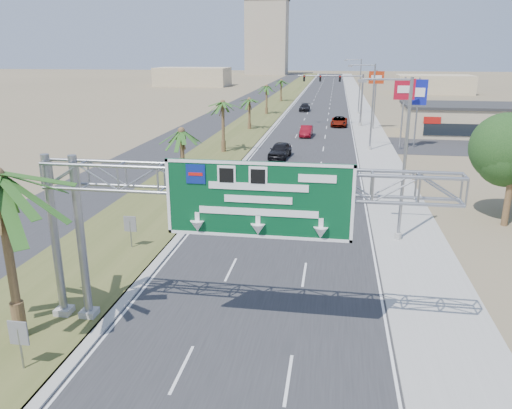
{
  "coord_description": "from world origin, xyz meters",
  "views": [
    {
      "loc": [
        3.24,
        -8.4,
        11.43
      ],
      "look_at": [
        -0.41,
        14.71,
        4.2
      ],
      "focal_mm": 35.0,
      "sensor_mm": 36.0,
      "label": 1
    }
  ],
  "objects_px": {
    "pole_sign_red_far": "(376,83)",
    "pole_sign_red_near": "(404,93)",
    "car_mid_lane": "(306,131)",
    "car_right_lane": "(339,122)",
    "car_left_lane": "(280,150)",
    "car_far": "(305,108)",
    "sign_gantry": "(220,194)",
    "pole_sign_blue": "(418,95)",
    "store_building": "(470,121)",
    "signal_mast": "(349,95)"
  },
  "relations": [
    {
      "from": "car_far",
      "to": "signal_mast",
      "type": "bearing_deg",
      "value": -67.01
    },
    {
      "from": "car_left_lane",
      "to": "car_right_lane",
      "type": "distance_m",
      "value": 26.42
    },
    {
      "from": "car_right_lane",
      "to": "pole_sign_red_near",
      "type": "distance_m",
      "value": 20.65
    },
    {
      "from": "pole_sign_red_far",
      "to": "pole_sign_red_near",
      "type": "bearing_deg",
      "value": -82.48
    },
    {
      "from": "sign_gantry",
      "to": "car_far",
      "type": "xyz_separation_m",
      "value": [
        -1.71,
        81.43,
        -5.35
      ]
    },
    {
      "from": "signal_mast",
      "to": "car_far",
      "type": "bearing_deg",
      "value": 112.28
    },
    {
      "from": "signal_mast",
      "to": "pole_sign_red_near",
      "type": "xyz_separation_m",
      "value": [
        5.95,
        -18.83,
        1.82
      ]
    },
    {
      "from": "car_far",
      "to": "pole_sign_red_far",
      "type": "distance_m",
      "value": 25.85
    },
    {
      "from": "pole_sign_red_far",
      "to": "car_far",
      "type": "bearing_deg",
      "value": 117.98
    },
    {
      "from": "sign_gantry",
      "to": "car_mid_lane",
      "type": "relative_size",
      "value": 3.7
    },
    {
      "from": "car_mid_lane",
      "to": "signal_mast",
      "type": "bearing_deg",
      "value": 63.85
    },
    {
      "from": "pole_sign_red_far",
      "to": "car_right_lane",
      "type": "bearing_deg",
      "value": 155.33
    },
    {
      "from": "car_mid_lane",
      "to": "car_right_lane",
      "type": "xyz_separation_m",
      "value": [
        4.52,
        10.64,
        -0.01
      ]
    },
    {
      "from": "sign_gantry",
      "to": "car_mid_lane",
      "type": "height_order",
      "value": "sign_gantry"
    },
    {
      "from": "store_building",
      "to": "signal_mast",
      "type": "bearing_deg",
      "value": 160.46
    },
    {
      "from": "car_right_lane",
      "to": "pole_sign_red_far",
      "type": "relative_size",
      "value": 0.61
    },
    {
      "from": "car_left_lane",
      "to": "car_right_lane",
      "type": "bearing_deg",
      "value": 81.38
    },
    {
      "from": "pole_sign_red_near",
      "to": "sign_gantry",
      "type": "bearing_deg",
      "value": -105.75
    },
    {
      "from": "car_far",
      "to": "car_mid_lane",
      "type": "bearing_deg",
      "value": -85.28
    },
    {
      "from": "sign_gantry",
      "to": "car_right_lane",
      "type": "distance_m",
      "value": 62.05
    },
    {
      "from": "car_mid_lane",
      "to": "car_far",
      "type": "distance_m",
      "value": 30.52
    },
    {
      "from": "signal_mast",
      "to": "pole_sign_red_far",
      "type": "height_order",
      "value": "pole_sign_red_far"
    },
    {
      "from": "pole_sign_red_near",
      "to": "pole_sign_red_far",
      "type": "distance_m",
      "value": 16.2
    },
    {
      "from": "sign_gantry",
      "to": "pole_sign_red_far",
      "type": "relative_size",
      "value": 1.91
    },
    {
      "from": "car_left_lane",
      "to": "pole_sign_red_far",
      "type": "xyz_separation_m",
      "value": [
        11.63,
        23.26,
        6.07
      ]
    },
    {
      "from": "car_right_lane",
      "to": "pole_sign_blue",
      "type": "height_order",
      "value": "pole_sign_blue"
    },
    {
      "from": "signal_mast",
      "to": "car_far",
      "type": "relative_size",
      "value": 2.12
    },
    {
      "from": "car_right_lane",
      "to": "pole_sign_red_far",
      "type": "distance_m",
      "value": 8.36
    },
    {
      "from": "car_far",
      "to": "car_left_lane",
      "type": "bearing_deg",
      "value": -89.12
    },
    {
      "from": "car_far",
      "to": "sign_gantry",
      "type": "bearing_deg",
      "value": -88.09
    },
    {
      "from": "car_left_lane",
      "to": "car_right_lane",
      "type": "xyz_separation_m",
      "value": [
        6.52,
        25.61,
        -0.11
      ]
    },
    {
      "from": "car_right_lane",
      "to": "car_mid_lane",
      "type": "bearing_deg",
      "value": -110.61
    },
    {
      "from": "signal_mast",
      "to": "car_far",
      "type": "height_order",
      "value": "signal_mast"
    },
    {
      "from": "car_right_lane",
      "to": "pole_sign_red_near",
      "type": "bearing_deg",
      "value": -66.14
    },
    {
      "from": "pole_sign_red_near",
      "to": "pole_sign_red_far",
      "type": "height_order",
      "value": "pole_sign_red_far"
    },
    {
      "from": "sign_gantry",
      "to": "car_left_lane",
      "type": "distance_m",
      "value": 36.42
    },
    {
      "from": "signal_mast",
      "to": "store_building",
      "type": "relative_size",
      "value": 0.57
    },
    {
      "from": "store_building",
      "to": "car_left_lane",
      "type": "bearing_deg",
      "value": -140.85
    },
    {
      "from": "store_building",
      "to": "car_left_lane",
      "type": "xyz_separation_m",
      "value": [
        -24.63,
        -20.06,
        -1.15
      ]
    },
    {
      "from": "store_building",
      "to": "pole_sign_red_near",
      "type": "distance_m",
      "value": 17.48
    },
    {
      "from": "car_mid_lane",
      "to": "pole_sign_red_far",
      "type": "bearing_deg",
      "value": 42.26
    },
    {
      "from": "sign_gantry",
      "to": "car_left_lane",
      "type": "xyz_separation_m",
      "value": [
        -1.57,
        36.02,
        -5.21
      ]
    },
    {
      "from": "car_right_lane",
      "to": "car_far",
      "type": "distance_m",
      "value": 20.9
    },
    {
      "from": "sign_gantry",
      "to": "car_right_lane",
      "type": "bearing_deg",
      "value": 85.41
    },
    {
      "from": "store_building",
      "to": "pole_sign_blue",
      "type": "relative_size",
      "value": 2.15
    },
    {
      "from": "pole_sign_red_near",
      "to": "pole_sign_red_far",
      "type": "bearing_deg",
      "value": 97.52
    },
    {
      "from": "car_left_lane",
      "to": "pole_sign_red_near",
      "type": "relative_size",
      "value": 0.59
    },
    {
      "from": "pole_sign_red_far",
      "to": "pole_sign_blue",
      "type": "bearing_deg",
      "value": -74.39
    },
    {
      "from": "signal_mast",
      "to": "car_left_lane",
      "type": "bearing_deg",
      "value": -106.69
    },
    {
      "from": "car_right_lane",
      "to": "pole_sign_blue",
      "type": "bearing_deg",
      "value": -58.92
    }
  ]
}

